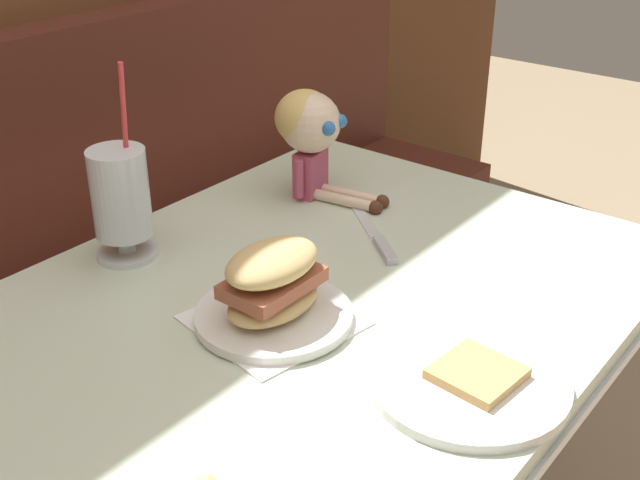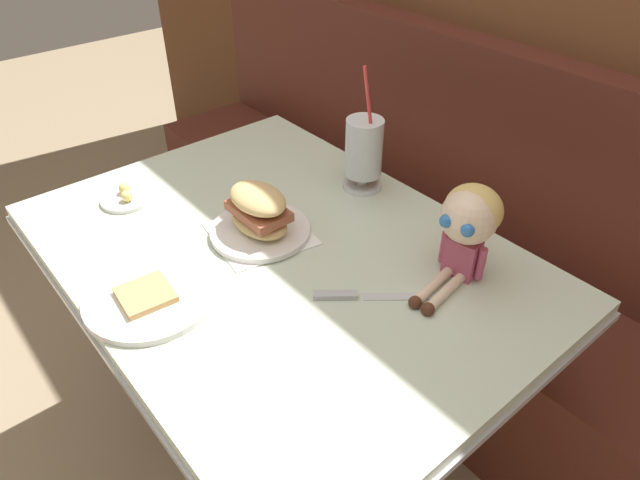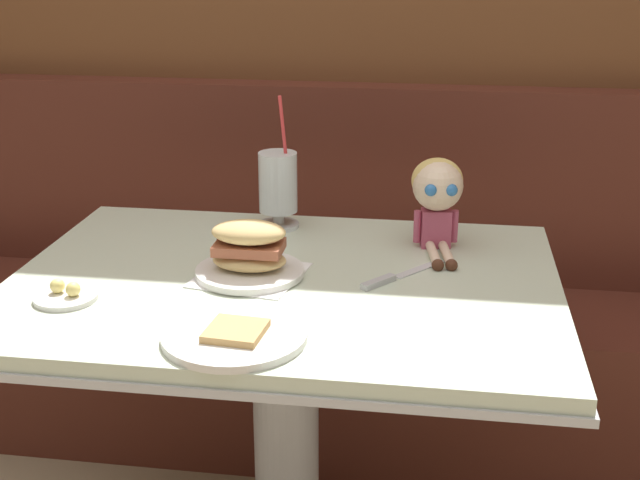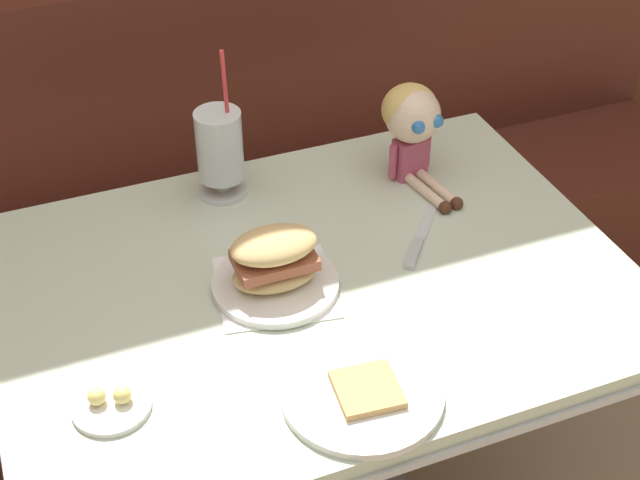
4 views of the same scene
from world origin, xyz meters
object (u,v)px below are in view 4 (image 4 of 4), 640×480
(milkshake_glass, at_px, (220,150))
(seated_doll, at_px, (412,120))
(toast_plate, at_px, (363,392))
(butter_saucer, at_px, (111,403))
(sandwich_plate, at_px, (275,267))
(butter_knife, at_px, (418,243))

(milkshake_glass, bearing_deg, seated_doll, -12.09)
(toast_plate, relative_size, butter_saucer, 2.08)
(milkshake_glass, xyz_separation_m, sandwich_plate, (0.00, -0.31, -0.05))
(butter_saucer, height_order, butter_knife, butter_saucer)
(toast_plate, height_order, milkshake_glass, milkshake_glass)
(milkshake_glass, distance_m, sandwich_plate, 0.31)
(sandwich_plate, bearing_deg, butter_knife, 3.45)
(sandwich_plate, bearing_deg, milkshake_glass, 90.18)
(butter_saucer, bearing_deg, seated_doll, 30.08)
(milkshake_glass, bearing_deg, butter_knife, -45.76)
(seated_doll, bearing_deg, butter_knife, -111.68)
(butter_knife, relative_size, seated_doll, 0.86)
(butter_saucer, relative_size, seated_doll, 0.53)
(toast_plate, distance_m, butter_saucer, 0.38)
(seated_doll, bearing_deg, toast_plate, -122.58)
(butter_saucer, distance_m, seated_doll, 0.80)
(sandwich_plate, relative_size, butter_knife, 1.20)
(butter_knife, distance_m, seated_doll, 0.26)
(toast_plate, distance_m, butter_knife, 0.39)
(sandwich_plate, distance_m, seated_doll, 0.44)
(sandwich_plate, distance_m, butter_knife, 0.29)
(milkshake_glass, relative_size, butter_saucer, 2.63)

